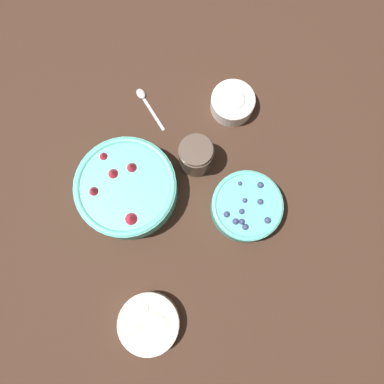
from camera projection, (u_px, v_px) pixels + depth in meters
The scene contains 7 objects.
ground_plane at pixel (188, 209), 0.96m from camera, with size 4.00×4.00×0.00m, color #382319.
bowl_strawberries at pixel (127, 188), 0.92m from camera, with size 0.25×0.25×0.10m.
bowl_blueberries at pixel (247, 207), 0.92m from camera, with size 0.17×0.17×0.07m.
bowl_bananas at pixel (150, 323), 0.88m from camera, with size 0.14×0.14×0.05m.
bowl_cream at pixel (234, 102), 0.98m from camera, with size 0.12×0.12×0.06m.
jar_chocolate at pixel (197, 156), 0.94m from camera, with size 0.09×0.09×0.10m.
spoon at pixel (146, 101), 1.01m from camera, with size 0.13×0.08×0.01m.
Camera 1 is at (0.15, -0.00, 0.95)m, focal length 35.00 mm.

